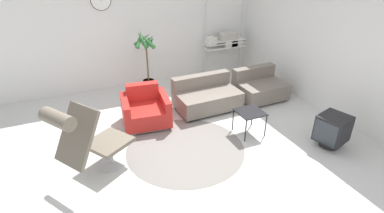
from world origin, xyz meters
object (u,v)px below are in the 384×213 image
at_px(armchair_red, 145,111).
at_px(potted_plant, 147,62).
at_px(lounge_chair, 85,136).
at_px(couch_second, 259,88).
at_px(side_table, 250,114).
at_px(couch_low, 206,97).
at_px(crt_television, 332,130).
at_px(shelf_unit, 226,41).

bearing_deg(armchair_red, potted_plant, -101.79).
relative_size(lounge_chair, potted_plant, 0.84).
xyz_separation_m(couch_second, potted_plant, (-2.17, 1.33, 0.49)).
xyz_separation_m(lounge_chair, potted_plant, (1.63, 2.59, 0.02)).
bearing_deg(side_table, potted_plant, 114.46).
distance_m(lounge_chair, couch_low, 2.85).
bearing_deg(crt_television, couch_low, 15.94).
relative_size(couch_second, side_table, 2.31).
xyz_separation_m(armchair_red, side_table, (1.60, -1.11, 0.13)).
bearing_deg(lounge_chair, armchair_red, 103.36).
bearing_deg(potted_plant, couch_low, -55.91).
xyz_separation_m(couch_second, shelf_unit, (0.10, 1.70, 0.63)).
height_order(couch_second, crt_television, couch_second).
bearing_deg(shelf_unit, armchair_red, -147.40).
xyz_separation_m(side_table, crt_television, (1.04, -0.90, -0.09)).
bearing_deg(couch_low, couch_second, 176.73).
height_order(lounge_chair, crt_television, lounge_chair).
height_order(couch_low, shelf_unit, shelf_unit).
bearing_deg(couch_second, side_table, 46.77).
distance_m(couch_low, crt_television, 2.47).
bearing_deg(lounge_chair, side_table, 59.22).
bearing_deg(couch_low, crt_television, 120.49).
xyz_separation_m(armchair_red, potted_plant, (0.47, 1.37, 0.48)).
relative_size(couch_second, crt_television, 1.83).
relative_size(lounge_chair, couch_low, 0.94).
height_order(armchair_red, side_table, armchair_red).
distance_m(armchair_red, couch_second, 2.64).
bearing_deg(lounge_chair, crt_television, 45.26).
xyz_separation_m(lounge_chair, shelf_unit, (3.89, 2.96, 0.16)).
distance_m(lounge_chair, shelf_unit, 4.89).
relative_size(couch_low, couch_second, 1.25).
height_order(couch_low, potted_plant, potted_plant).
bearing_deg(side_table, couch_second, 48.01).
bearing_deg(shelf_unit, side_table, -111.64).
xyz_separation_m(couch_low, potted_plant, (-0.87, 1.28, 0.49)).
distance_m(couch_low, potted_plant, 1.63).
height_order(lounge_chair, couch_second, lounge_chair).
bearing_deg(crt_television, shelf_unit, -17.26).
bearing_deg(armchair_red, couch_low, -169.17).
height_order(couch_low, couch_second, same).
bearing_deg(armchair_red, couch_second, -172.04).
bearing_deg(couch_second, shelf_unit, -94.45).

